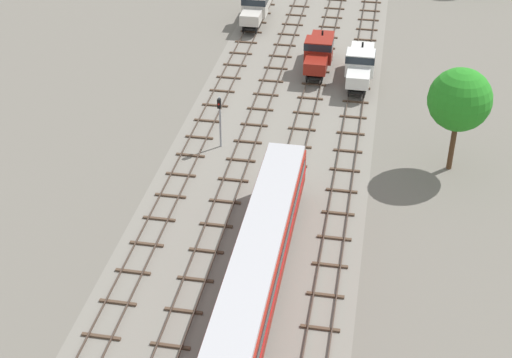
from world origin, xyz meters
TOP-DOWN VIEW (x-y plane):
  - ground_plane at (0.00, 56.00)m, footprint 480.00×480.00m
  - ballast_bed at (0.00, 56.00)m, footprint 16.64×176.00m
  - track_far_left at (-6.32, 57.00)m, footprint 2.40×126.00m
  - track_left at (-2.11, 57.00)m, footprint 2.40×126.00m
  - track_centre_left at (2.11, 57.00)m, footprint 2.40×126.00m
  - track_centre at (6.32, 57.00)m, footprint 2.40×126.00m
  - passenger_coach_centre_left_nearest at (2.11, 40.90)m, footprint 2.96×22.00m
  - shunter_loco_centre_near at (6.32, 71.78)m, footprint 2.74×8.46m
  - shunter_loco_centre_left_mid at (2.11, 74.06)m, footprint 2.74×8.46m
  - shunter_loco_far_left_midfar at (-6.32, 85.24)m, footprint 2.74×8.46m
  - signal_post_nearest at (-4.21, 57.41)m, footprint 0.28×0.47m
  - lineside_tree_2 at (14.44, 57.39)m, footprint 4.88×4.88m

SIDE VIEW (x-z plane):
  - ground_plane at x=0.00m, z-range 0.00..0.00m
  - ballast_bed at x=0.00m, z-range 0.00..0.01m
  - track_far_left at x=-6.32m, z-range -0.01..0.28m
  - track_left at x=-2.11m, z-range -0.01..0.28m
  - track_centre_left at x=2.11m, z-range -0.01..0.28m
  - track_centre at x=6.32m, z-range -0.01..0.28m
  - shunter_loco_centre_near at x=6.32m, z-range 0.46..3.56m
  - shunter_loco_centre_left_mid at x=2.11m, z-range 0.46..3.56m
  - shunter_loco_far_left_midfar at x=-6.32m, z-range 0.46..3.56m
  - passenger_coach_centre_left_nearest at x=2.11m, z-range 0.71..4.51m
  - signal_post_nearest at x=-4.21m, z-range 0.66..5.25m
  - lineside_tree_2 at x=14.44m, z-range 1.81..10.36m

